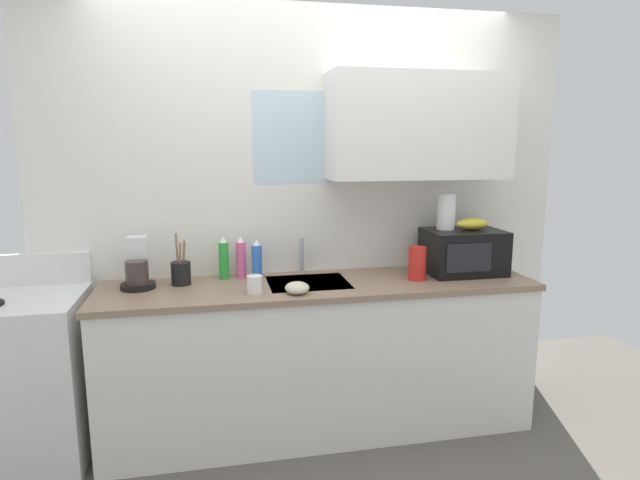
# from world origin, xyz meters

# --- Properties ---
(kitchen_wall_assembly) EXTENTS (3.26, 0.42, 2.50)m
(kitchen_wall_assembly) POSITION_xyz_m (0.13, 0.31, 1.37)
(kitchen_wall_assembly) COLOR white
(kitchen_wall_assembly) RESTS_ON ground
(counter_unit) EXTENTS (2.49, 0.63, 0.90)m
(counter_unit) POSITION_xyz_m (-0.00, 0.00, 0.46)
(counter_unit) COLOR white
(counter_unit) RESTS_ON ground
(sink_faucet) EXTENTS (0.03, 0.03, 0.22)m
(sink_faucet) POSITION_xyz_m (-0.07, 0.24, 1.01)
(sink_faucet) COLOR #B2B5BA
(sink_faucet) RESTS_ON counter_unit
(stove_range) EXTENTS (0.60, 0.60, 1.08)m
(stove_range) POSITION_xyz_m (-1.59, 0.00, 0.46)
(stove_range) COLOR white
(stove_range) RESTS_ON ground
(microwave) EXTENTS (0.46, 0.35, 0.27)m
(microwave) POSITION_xyz_m (0.91, 0.05, 1.04)
(microwave) COLOR black
(microwave) RESTS_ON counter_unit
(banana_bunch) EXTENTS (0.20, 0.11, 0.07)m
(banana_bunch) POSITION_xyz_m (0.96, 0.05, 1.20)
(banana_bunch) COLOR gold
(banana_bunch) RESTS_ON microwave
(paper_towel_roll) EXTENTS (0.11, 0.11, 0.22)m
(paper_towel_roll) POSITION_xyz_m (0.81, 0.10, 1.28)
(paper_towel_roll) COLOR white
(paper_towel_roll) RESTS_ON microwave
(coffee_maker) EXTENTS (0.19, 0.21, 0.28)m
(coffee_maker) POSITION_xyz_m (-1.01, 0.11, 1.00)
(coffee_maker) COLOR black
(coffee_maker) RESTS_ON counter_unit
(dish_soap_bottle_blue) EXTENTS (0.06, 0.06, 0.23)m
(dish_soap_bottle_blue) POSITION_xyz_m (-0.35, 0.18, 1.01)
(dish_soap_bottle_blue) COLOR blue
(dish_soap_bottle_blue) RESTS_ON counter_unit
(dish_soap_bottle_pink) EXTENTS (0.06, 0.06, 0.25)m
(dish_soap_bottle_pink) POSITION_xyz_m (-0.44, 0.22, 1.02)
(dish_soap_bottle_pink) COLOR #E55999
(dish_soap_bottle_pink) RESTS_ON counter_unit
(dish_soap_bottle_green) EXTENTS (0.06, 0.06, 0.25)m
(dish_soap_bottle_green) POSITION_xyz_m (-0.54, 0.20, 1.02)
(dish_soap_bottle_green) COLOR green
(dish_soap_bottle_green) RESTS_ON counter_unit
(cereal_canister) EXTENTS (0.10, 0.10, 0.20)m
(cereal_canister) POSITION_xyz_m (0.57, -0.05, 1.00)
(cereal_canister) COLOR red
(cereal_canister) RESTS_ON counter_unit
(mug_white) EXTENTS (0.08, 0.08, 0.09)m
(mug_white) POSITION_xyz_m (-0.39, -0.14, 0.95)
(mug_white) COLOR white
(mug_white) RESTS_ON counter_unit
(utensil_crock) EXTENTS (0.11, 0.11, 0.29)m
(utensil_crock) POSITION_xyz_m (-0.78, 0.12, 0.97)
(utensil_crock) COLOR black
(utensil_crock) RESTS_ON counter_unit
(small_bowl) EXTENTS (0.13, 0.13, 0.06)m
(small_bowl) POSITION_xyz_m (-0.17, -0.20, 0.93)
(small_bowl) COLOR beige
(small_bowl) RESTS_ON counter_unit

